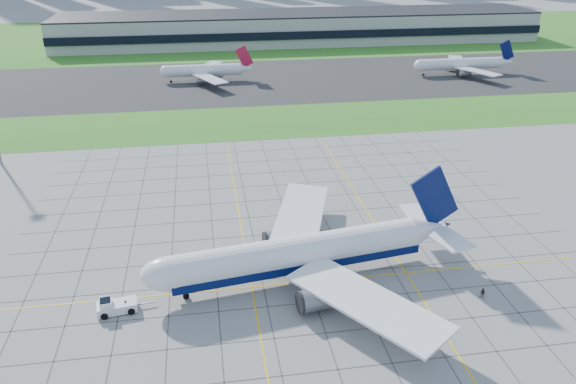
% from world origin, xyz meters
% --- Properties ---
extents(ground, '(1400.00, 1400.00, 0.00)m').
position_xyz_m(ground, '(0.00, 0.00, 0.00)').
color(ground, gray).
rests_on(ground, ground).
extents(grass_median, '(700.00, 35.00, 0.04)m').
position_xyz_m(grass_median, '(0.00, 90.00, 0.02)').
color(grass_median, '#2D7321').
rests_on(grass_median, ground).
extents(asphalt_taxiway, '(700.00, 75.00, 0.04)m').
position_xyz_m(asphalt_taxiway, '(0.00, 145.00, 0.03)').
color(asphalt_taxiway, '#383838').
rests_on(asphalt_taxiway, ground).
extents(grass_far, '(700.00, 145.00, 0.04)m').
position_xyz_m(grass_far, '(0.00, 255.00, 0.02)').
color(grass_far, '#2D7321').
rests_on(grass_far, ground).
extents(apron_markings, '(120.00, 130.00, 0.03)m').
position_xyz_m(apron_markings, '(0.43, 11.09, 0.02)').
color(apron_markings, '#474744').
rests_on(apron_markings, ground).
extents(terminal, '(260.00, 43.00, 15.80)m').
position_xyz_m(terminal, '(40.00, 229.87, 7.89)').
color(terminal, '#B7B7B2').
rests_on(terminal, ground).
extents(airliner, '(58.17, 58.52, 18.39)m').
position_xyz_m(airliner, '(-1.20, -0.52, 5.03)').
color(airliner, white).
rests_on(airliner, ground).
extents(pushback_tug, '(9.32, 4.01, 2.56)m').
position_xyz_m(pushback_tug, '(-32.51, -5.47, 1.14)').
color(pushback_tug, white).
rests_on(pushback_tug, ground).
extents(crew_near, '(0.85, 0.82, 1.96)m').
position_xyz_m(crew_near, '(-30.77, -5.43, 0.98)').
color(crew_near, black).
rests_on(crew_near, ground).
extents(crew_far, '(1.09, 1.12, 1.82)m').
position_xyz_m(crew_far, '(28.06, -11.20, 0.91)').
color(crew_far, '#2A271C').
rests_on(crew_far, ground).
extents(distant_jet_1, '(35.63, 42.66, 14.08)m').
position_xyz_m(distant_jet_1, '(-14.14, 147.26, 4.48)').
color(distant_jet_1, white).
rests_on(distant_jet_1, ground).
extents(distant_jet_2, '(42.40, 42.66, 14.08)m').
position_xyz_m(distant_jet_2, '(94.59, 142.27, 4.49)').
color(distant_jet_2, white).
rests_on(distant_jet_2, ground).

